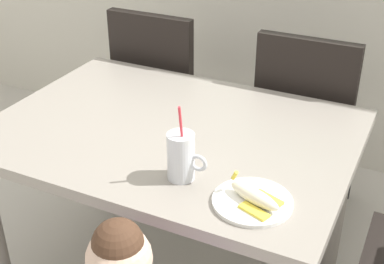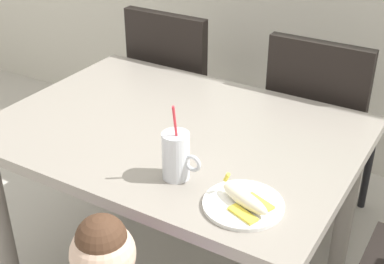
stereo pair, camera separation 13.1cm
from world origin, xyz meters
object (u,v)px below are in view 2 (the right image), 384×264
object	(u,v)px
dining_chair_left	(179,90)
peeled_banana	(245,200)
dining_chair_right	(320,125)
snack_plate	(243,204)
dining_table	(175,152)
milk_cup	(176,158)

from	to	relation	value
dining_chair_left	peeled_banana	size ratio (longest dim) A/B	5.50
dining_chair_left	dining_chair_right	distance (m)	0.73
dining_chair_right	peeled_banana	world-z (taller)	dining_chair_right
dining_chair_left	peeled_banana	distance (m)	1.28
snack_plate	peeled_banana	size ratio (longest dim) A/B	1.32
dining_chair_left	dining_chair_right	size ratio (longest dim) A/B	1.00
dining_chair_left	dining_chair_right	world-z (taller)	same
peeled_banana	dining_table	bearing A→B (deg)	144.29
dining_chair_left	milk_cup	xyz separation A→B (m)	(0.57, -0.92, 0.27)
dining_chair_left	dining_table	bearing A→B (deg)	120.92
dining_chair_left	snack_plate	xyz separation A→B (m)	(0.80, -0.95, 0.21)
peeled_banana	dining_chair_right	bearing A→B (deg)	95.09
dining_chair_left	snack_plate	bearing A→B (deg)	130.34
peeled_banana	milk_cup	bearing A→B (deg)	171.35
dining_chair_right	milk_cup	bearing A→B (deg)	79.84
dining_chair_left	milk_cup	bearing A→B (deg)	121.61
dining_chair_right	dining_table	bearing A→B (deg)	62.38
dining_chair_left	milk_cup	distance (m)	1.11
dining_table	milk_cup	world-z (taller)	milk_cup
dining_chair_left	peeled_banana	world-z (taller)	dining_chair_left
milk_cup	peeled_banana	xyz separation A→B (m)	(0.25, -0.04, -0.04)
dining_chair_right	peeled_banana	size ratio (longest dim) A/B	5.50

